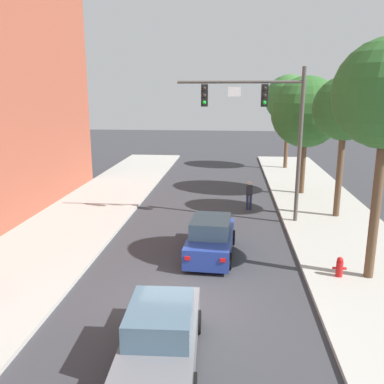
{
  "coord_description": "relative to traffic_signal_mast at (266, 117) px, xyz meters",
  "views": [
    {
      "loc": [
        1.29,
        -11.64,
        6.48
      ],
      "look_at": [
        -0.47,
        6.64,
        2.0
      ],
      "focal_mm": 38.37,
      "sensor_mm": 36.0,
      "label": 1
    }
  ],
  "objects": [
    {
      "name": "ground_plane",
      "position": [
        -2.91,
        -8.63,
        -5.32
      ],
      "size": [
        120.0,
        120.0,
        0.0
      ],
      "primitive_type": "plane",
      "color": "#38383D"
    },
    {
      "name": "traffic_signal_mast",
      "position": [
        0.0,
        0.0,
        0.0
      ],
      "size": [
        6.07,
        0.38,
        7.5
      ],
      "color": "#514C47",
      "rests_on": "sidewalk_right"
    },
    {
      "name": "car_lead_blue",
      "position": [
        -2.36,
        -4.58,
        -4.6
      ],
      "size": [
        2.0,
        4.32,
        1.6
      ],
      "color": "navy",
      "rests_on": "ground"
    },
    {
      "name": "car_following_grey",
      "position": [
        -3.21,
        -11.55,
        -4.6
      ],
      "size": [
        1.96,
        4.3,
        1.6
      ],
      "color": "slate",
      "rests_on": "ground"
    },
    {
      "name": "pedestrian_crossing_road",
      "position": [
        -0.56,
        2.26,
        -4.41
      ],
      "size": [
        0.36,
        0.22,
        1.64
      ],
      "color": "#232847",
      "rests_on": "ground"
    },
    {
      "name": "fire_hydrant",
      "position": [
        2.27,
        -6.46,
        -4.81
      ],
      "size": [
        0.48,
        0.24,
        0.72
      ],
      "color": "red",
      "rests_on": "sidewalk_right"
    },
    {
      "name": "street_tree_second",
      "position": [
        3.94,
        1.05,
        0.34
      ],
      "size": [
        3.18,
        3.18,
        7.14
      ],
      "color": "brown",
      "rests_on": "sidewalk_right"
    },
    {
      "name": "street_tree_third",
      "position": [
        2.95,
        6.03,
        -0.04
      ],
      "size": [
        4.37,
        4.37,
        7.33
      ],
      "color": "brown",
      "rests_on": "sidewalk_right"
    },
    {
      "name": "street_tree_farthest",
      "position": [
        3.04,
        15.23,
        0.61
      ],
      "size": [
        3.92,
        3.92,
        7.77
      ],
      "color": "brown",
      "rests_on": "sidewalk_right"
    }
  ]
}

